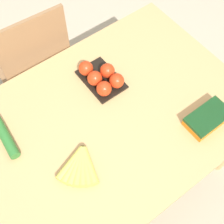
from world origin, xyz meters
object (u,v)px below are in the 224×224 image
(chair, at_px, (35,66))
(tomato_pack, at_px, (102,78))
(banana_bunch, at_px, (80,165))
(carrot_bag, at_px, (208,118))
(cucumber_near, at_px, (5,137))

(chair, xyz_separation_m, tomato_pack, (0.15, -0.49, 0.29))
(banana_bunch, xyz_separation_m, carrot_bag, (0.58, -0.16, 0.01))
(banana_bunch, distance_m, carrot_bag, 0.60)
(tomato_pack, distance_m, cucumber_near, 0.51)
(banana_bunch, bearing_deg, tomato_pack, 42.08)
(chair, distance_m, tomato_pack, 0.59)
(banana_bunch, height_order, cucumber_near, cucumber_near)
(tomato_pack, xyz_separation_m, carrot_bag, (0.25, -0.46, -0.01))
(banana_bunch, bearing_deg, carrot_bag, -15.73)
(cucumber_near, bearing_deg, carrot_bag, -31.16)
(chair, distance_m, carrot_bag, 1.07)
(tomato_pack, relative_size, carrot_bag, 1.16)
(banana_bunch, distance_m, cucumber_near, 0.35)
(chair, bearing_deg, banana_bunch, 80.56)
(tomato_pack, bearing_deg, chair, 107.13)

